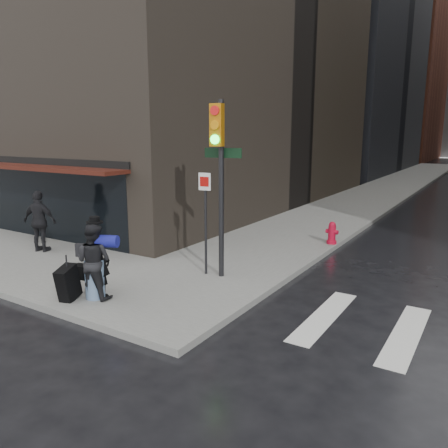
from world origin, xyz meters
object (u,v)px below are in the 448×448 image
(man_overcoat, at_px, (91,264))
(man_greycoat, at_px, (40,221))
(man_jeans, at_px, (94,261))
(fire_hydrant, at_px, (332,234))
(traffic_light, at_px, (218,165))

(man_overcoat, xyz_separation_m, man_greycoat, (-4.36, 1.84, 0.17))
(man_jeans, xyz_separation_m, fire_hydrant, (2.85, 7.55, -0.51))
(man_overcoat, distance_m, man_jeans, 0.11)
(traffic_light, bearing_deg, man_overcoat, -129.06)
(man_jeans, distance_m, man_greycoat, 4.81)
(man_greycoat, relative_size, fire_hydrant, 2.55)
(man_overcoat, xyz_separation_m, traffic_light, (1.62, 2.67, 2.05))
(man_overcoat, height_order, man_greycoat, man_greycoat)
(traffic_light, bearing_deg, man_greycoat, -179.96)
(man_overcoat, bearing_deg, fire_hydrant, -129.17)
(man_overcoat, bearing_deg, man_greycoat, -40.80)
(man_overcoat, bearing_deg, traffic_light, -139.10)
(man_jeans, bearing_deg, man_overcoat, -8.36)
(fire_hydrant, bearing_deg, man_overcoat, -111.27)
(man_greycoat, height_order, fire_hydrant, man_greycoat)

